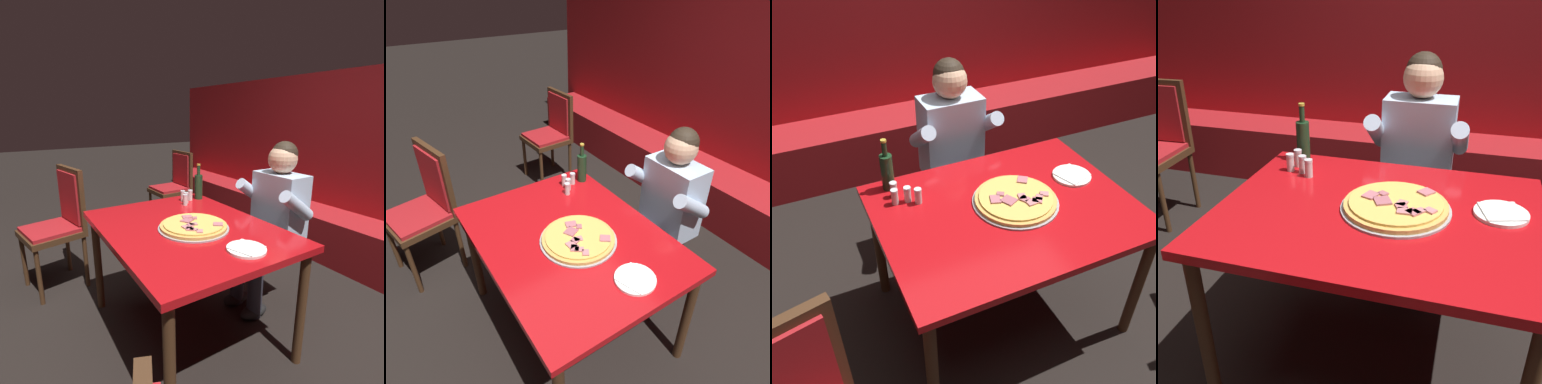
# 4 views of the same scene
# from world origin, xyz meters

# --- Properties ---
(ground_plane) EXTENTS (24.00, 24.00, 0.00)m
(ground_plane) POSITION_xyz_m (0.00, 0.00, 0.00)
(ground_plane) COLOR black
(booth_wall_panel) EXTENTS (6.80, 0.16, 1.90)m
(booth_wall_panel) POSITION_xyz_m (0.00, 2.18, 0.95)
(booth_wall_panel) COLOR #A3191E
(booth_wall_panel) RESTS_ON ground_plane
(booth_bench) EXTENTS (6.46, 0.48, 0.46)m
(booth_bench) POSITION_xyz_m (0.00, 1.86, 0.23)
(booth_bench) COLOR #A3191E
(booth_bench) RESTS_ON ground_plane
(main_dining_table) EXTENTS (1.29, 0.98, 0.78)m
(main_dining_table) POSITION_xyz_m (0.00, 0.00, 0.70)
(main_dining_table) COLOR #422816
(main_dining_table) RESTS_ON ground_plane
(pizza) EXTENTS (0.44, 0.44, 0.05)m
(pizza) POSITION_xyz_m (0.06, 0.02, 0.79)
(pizza) COLOR #9E9EA3
(pizza) RESTS_ON main_dining_table
(plate_white_paper) EXTENTS (0.21, 0.21, 0.02)m
(plate_white_paper) POSITION_xyz_m (0.46, 0.09, 0.79)
(plate_white_paper) COLOR white
(plate_white_paper) RESTS_ON main_dining_table
(beer_bottle) EXTENTS (0.07, 0.07, 0.29)m
(beer_bottle) POSITION_xyz_m (-0.48, 0.41, 0.89)
(beer_bottle) COLOR #19381E
(beer_bottle) RESTS_ON main_dining_table
(shaker_parmesan) EXTENTS (0.04, 0.04, 0.09)m
(shaker_parmesan) POSITION_xyz_m (-0.43, 0.26, 0.82)
(shaker_parmesan) COLOR silver
(shaker_parmesan) RESTS_ON main_dining_table
(shaker_black_pepper) EXTENTS (0.04, 0.04, 0.09)m
(shaker_black_pepper) POSITION_xyz_m (-0.48, 0.33, 0.82)
(shaker_black_pepper) COLOR silver
(shaker_black_pepper) RESTS_ON main_dining_table
(shaker_oregano) EXTENTS (0.04, 0.04, 0.09)m
(shaker_oregano) POSITION_xyz_m (-0.49, 0.26, 0.82)
(shaker_oregano) COLOR silver
(shaker_oregano) RESTS_ON main_dining_table
(shaker_red_pepper_flakes) EXTENTS (0.04, 0.04, 0.09)m
(shaker_red_pepper_flakes) POSITION_xyz_m (-0.39, 0.22, 0.82)
(shaker_red_pepper_flakes) COLOR silver
(shaker_red_pepper_flakes) RESTS_ON main_dining_table
(diner_seated_blue_shirt) EXTENTS (0.53, 0.53, 1.27)m
(diner_seated_blue_shirt) POSITION_xyz_m (0.04, 0.71, 0.71)
(diner_seated_blue_shirt) COLOR black
(diner_seated_blue_shirt) RESTS_ON ground_plane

